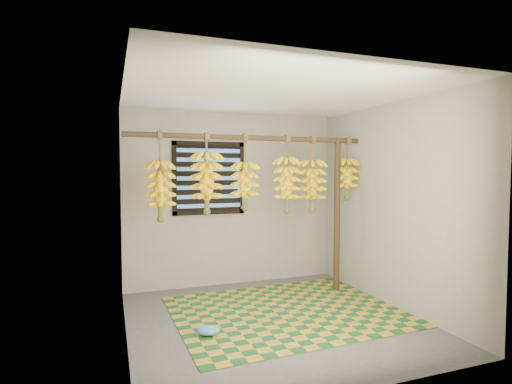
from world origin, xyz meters
name	(u,v)px	position (x,y,z in m)	size (l,w,h in m)	color
floor	(274,320)	(0.00, 0.00, -0.01)	(3.00, 3.00, 0.01)	#494949
ceiling	(274,94)	(0.00, 0.00, 2.40)	(3.00, 3.00, 0.01)	silver
wall_back	(233,199)	(0.00, 1.50, 1.20)	(3.00, 0.01, 2.40)	gray
wall_left	(124,214)	(-1.50, 0.00, 1.20)	(0.01, 3.00, 2.40)	gray
wall_right	(391,205)	(1.50, 0.00, 1.20)	(0.01, 3.00, 2.40)	gray
window	(209,178)	(-0.35, 1.48, 1.50)	(1.00, 0.04, 1.00)	black
hanging_pole	(252,138)	(0.00, 0.70, 2.00)	(0.06, 0.06, 3.00)	#473420
support_post	(337,216)	(1.20, 0.70, 1.00)	(0.08, 0.08, 2.00)	#473420
woven_mat	(286,311)	(0.23, 0.19, 0.01)	(2.49, 1.99, 0.01)	#174E20
plastic_bag	(208,330)	(-0.75, -0.17, 0.06)	(0.22, 0.16, 0.09)	#3897D2
banana_bunch_a	(160,191)	(-1.09, 0.70, 1.38)	(0.32, 0.32, 1.02)	brown
banana_bunch_b	(207,183)	(-0.56, 0.70, 1.46)	(0.38, 0.38, 0.95)	brown
banana_bunch_c	(245,186)	(-0.09, 0.70, 1.42)	(0.33, 0.33, 0.92)	brown
banana_bunch_d	(287,185)	(0.47, 0.70, 1.43)	(0.31, 0.31, 0.97)	brown
banana_bunch_e	(312,186)	(0.83, 0.70, 1.41)	(0.36, 0.36, 0.98)	brown
banana_bunch_f	(347,179)	(1.35, 0.70, 1.50)	(0.28, 0.28, 0.83)	brown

